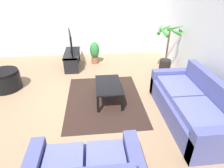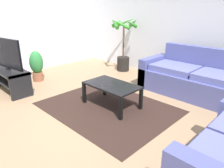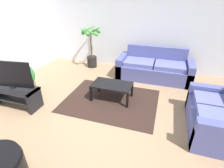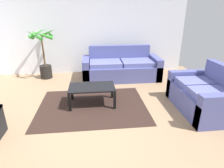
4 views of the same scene
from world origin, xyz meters
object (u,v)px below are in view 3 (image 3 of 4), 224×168
at_px(tv, 9,74).
at_px(couch_main, 154,69).
at_px(coffee_table, 112,86).
at_px(potted_palm, 91,49).
at_px(potted_plant_small, 29,77).
at_px(couch_loveseat, 218,118).
at_px(tv_stand, 15,94).

bearing_deg(tv, couch_main, 41.29).
height_order(tv, coffee_table, tv).
relative_size(coffee_table, potted_palm, 0.67).
distance_m(tv, potted_plant_small, 0.84).
bearing_deg(potted_plant_small, couch_main, 30.34).
height_order(couch_main, tv, tv).
relative_size(couch_loveseat, potted_plant_small, 2.01).
xyz_separation_m(couch_main, potted_palm, (-2.16, 0.26, 0.34)).
bearing_deg(tv, coffee_table, 25.76).
distance_m(couch_loveseat, coffee_table, 2.23).
bearing_deg(couch_main, tv, -138.71).
distance_m(couch_main, potted_palm, 2.20).
xyz_separation_m(tv_stand, coffee_table, (1.98, 0.96, 0.04)).
height_order(couch_loveseat, potted_plant_small, couch_loveseat).
height_order(tv_stand, tv, tv).
distance_m(couch_loveseat, potted_palm, 4.18).
relative_size(couch_main, tv, 2.10).
distance_m(tv_stand, coffee_table, 2.20).
relative_size(tv_stand, potted_plant_small, 1.56).
xyz_separation_m(coffee_table, potted_plant_small, (-2.19, -0.25, 0.03)).
bearing_deg(couch_loveseat, potted_palm, 147.30).
xyz_separation_m(tv_stand, potted_palm, (0.66, 2.74, 0.34)).
relative_size(tv_stand, tv, 1.07).
height_order(tv_stand, potted_palm, potted_palm).
relative_size(couch_loveseat, tv_stand, 1.29).
xyz_separation_m(couch_main, tv, (-2.82, -2.48, 0.49)).
bearing_deg(potted_palm, coffee_table, -53.49).
bearing_deg(coffee_table, tv_stand, -154.16).
height_order(couch_main, couch_loveseat, same).
bearing_deg(couch_loveseat, tv, -173.32).
xyz_separation_m(tv, coffee_table, (1.98, 0.95, -0.44)).
distance_m(couch_loveseat, tv, 4.22).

